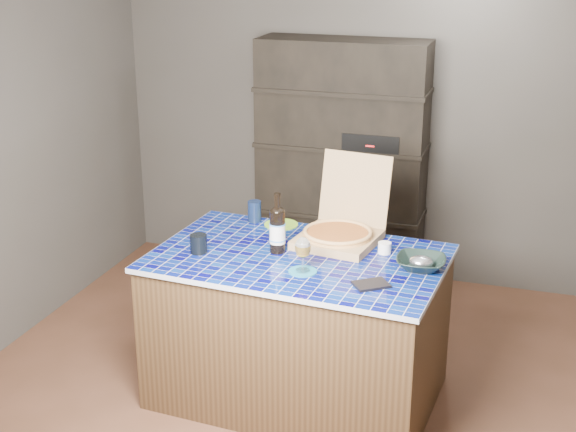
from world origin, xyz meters
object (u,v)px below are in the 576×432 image
(mead_bottle, at_px, (277,229))
(bowl, at_px, (421,263))
(wine_glass, at_px, (303,248))
(dvd_case, at_px, (371,284))
(kitchen_island, at_px, (298,326))
(pizza_box, at_px, (340,231))

(mead_bottle, bearing_deg, bowl, 0.53)
(wine_glass, relative_size, dvd_case, 1.10)
(kitchen_island, distance_m, bowl, 0.80)
(kitchen_island, distance_m, dvd_case, 0.68)
(kitchen_island, distance_m, pizza_box, 0.58)
(kitchen_island, xyz_separation_m, pizza_box, (0.16, 0.27, 0.49))
(mead_bottle, relative_size, bowl, 1.31)
(kitchen_island, bearing_deg, dvd_case, -25.47)
(wine_glass, bearing_deg, mead_bottle, 133.73)
(mead_bottle, bearing_deg, wine_glass, -46.27)
(mead_bottle, height_order, dvd_case, mead_bottle)
(dvd_case, xyz_separation_m, bowl, (0.20, 0.29, 0.02))
(kitchen_island, height_order, mead_bottle, mead_bottle)
(pizza_box, bearing_deg, wine_glass, -91.03)
(kitchen_island, height_order, pizza_box, pizza_box)
(pizza_box, xyz_separation_m, wine_glass, (-0.07, -0.46, 0.07))
(dvd_case, bearing_deg, bowl, 108.34)
(kitchen_island, bearing_deg, bowl, 6.52)
(pizza_box, bearing_deg, dvd_case, -52.45)
(mead_bottle, bearing_deg, pizza_box, 40.61)
(mead_bottle, relative_size, dvd_case, 2.00)
(kitchen_island, distance_m, mead_bottle, 0.57)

